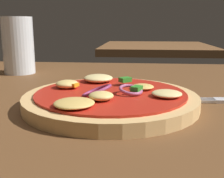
% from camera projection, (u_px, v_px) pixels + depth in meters
% --- Properties ---
extents(dining_table, '(1.32, 0.95, 0.04)m').
position_uv_depth(dining_table, '(70.00, 121.00, 0.39)').
color(dining_table, brown).
rests_on(dining_table, ground).
extents(pizza, '(0.25, 0.25, 0.04)m').
position_uv_depth(pizza, '(110.00, 98.00, 0.40)').
color(pizza, tan).
rests_on(pizza, dining_table).
extents(beer_glass, '(0.07, 0.07, 0.13)m').
position_uv_depth(beer_glass, '(18.00, 47.00, 0.66)').
color(beer_glass, silver).
rests_on(beer_glass, dining_table).
extents(background_table, '(0.60, 0.65, 0.04)m').
position_uv_depth(background_table, '(156.00, 48.00, 1.61)').
color(background_table, brown).
rests_on(background_table, ground).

